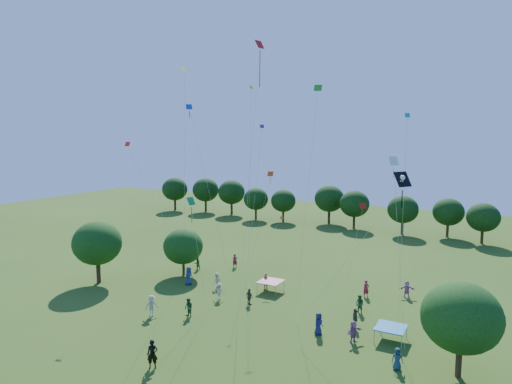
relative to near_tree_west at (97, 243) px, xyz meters
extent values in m
cylinder|color=#422B19|center=(0.00, 0.00, -3.22)|extent=(0.44, 0.44, 2.13)
ellipsoid|color=#184513|center=(0.00, 0.00, 0.01)|extent=(5.09, 5.09, 4.58)
cylinder|color=#422B19|center=(6.28, 6.37, -3.57)|extent=(0.29, 0.29, 1.43)
ellipsoid|color=#184513|center=(6.28, 6.37, -1.00)|extent=(4.37, 4.37, 3.94)
cylinder|color=#422B19|center=(35.06, -2.32, -3.34)|extent=(0.39, 0.39, 1.89)
ellipsoid|color=#184513|center=(35.06, -2.32, -0.26)|extent=(5.05, 5.05, 4.54)
cylinder|color=#422B19|center=(-21.66, 40.19, -3.21)|extent=(0.44, 0.44, 2.15)
ellipsoid|color=#13350F|center=(-21.66, 40.19, 0.06)|extent=(5.17, 5.17, 4.65)
cylinder|color=#422B19|center=(-15.19, 41.83, -3.20)|extent=(0.45, 0.45, 2.17)
ellipsoid|color=#13350F|center=(-15.19, 41.83, 0.11)|extent=(5.22, 5.22, 4.70)
cylinder|color=#422B19|center=(-8.90, 41.49, -3.21)|extent=(0.44, 0.44, 2.15)
ellipsoid|color=#13350F|center=(-8.90, 41.49, 0.07)|extent=(5.17, 5.17, 4.65)
cylinder|color=#422B19|center=(-2.31, 39.21, -3.35)|extent=(0.38, 0.38, 1.87)
ellipsoid|color=#13350F|center=(-2.31, 39.21, -0.51)|extent=(4.48, 4.48, 4.03)
cylinder|color=#422B19|center=(2.91, 39.82, -3.37)|extent=(0.38, 0.38, 1.84)
ellipsoid|color=#13350F|center=(2.91, 39.82, -0.57)|extent=(4.42, 4.42, 3.98)
cylinder|color=#422B19|center=(10.63, 42.22, -3.21)|extent=(0.44, 0.44, 2.14)
ellipsoid|color=#13350F|center=(10.63, 42.22, 0.04)|extent=(5.14, 5.14, 4.63)
cylinder|color=#422B19|center=(15.74, 40.04, -3.27)|extent=(0.42, 0.42, 2.03)
ellipsoid|color=#13350F|center=(15.74, 40.04, -0.20)|extent=(4.86, 4.86, 4.37)
cylinder|color=#422B19|center=(23.71, 38.93, -3.31)|extent=(0.40, 0.40, 1.96)
ellipsoid|color=#13350F|center=(23.71, 38.93, -0.32)|extent=(4.71, 4.71, 4.24)
cylinder|color=#422B19|center=(30.09, 40.46, -3.33)|extent=(0.39, 0.39, 1.91)
ellipsoid|color=#13350F|center=(30.09, 40.46, -0.42)|extent=(4.59, 4.59, 4.13)
cylinder|color=#422B19|center=(34.89, 38.28, -3.34)|extent=(0.39, 0.39, 1.89)
ellipsoid|color=#13350F|center=(34.89, 38.28, -0.47)|extent=(4.54, 4.54, 4.08)
cube|color=#EB1B48|center=(17.19, 6.20, -3.24)|extent=(2.20, 2.20, 0.08)
cylinder|color=#999999|center=(16.19, 5.20, -3.74)|extent=(0.05, 0.05, 1.10)
cylinder|color=#999999|center=(18.19, 5.20, -3.74)|extent=(0.05, 0.05, 1.10)
cylinder|color=#999999|center=(16.19, 7.20, -3.74)|extent=(0.05, 0.05, 1.10)
cylinder|color=#999999|center=(18.19, 7.20, -3.74)|extent=(0.05, 0.05, 1.10)
cube|color=#196DA5|center=(30.07, 0.86, -3.24)|extent=(2.20, 2.20, 0.08)
cylinder|color=#999999|center=(29.07, -0.14, -3.74)|extent=(0.05, 0.05, 1.10)
cylinder|color=#999999|center=(31.07, -0.14, -3.74)|extent=(0.05, 0.05, 1.10)
cylinder|color=#999999|center=(29.07, 1.86, -3.74)|extent=(0.05, 0.05, 1.10)
cylinder|color=#999999|center=(31.07, 1.86, -3.74)|extent=(0.05, 0.05, 1.10)
imported|color=black|center=(16.89, -10.93, -3.30)|extent=(0.87, 0.80, 1.97)
imported|color=navy|center=(31.40, -3.32, -3.52)|extent=(0.85, 0.65, 1.52)
imported|color=maroon|center=(25.99, 9.16, -3.45)|extent=(0.73, 0.72, 1.68)
imported|color=#25562B|center=(13.83, -2.80, -3.46)|extent=(0.91, 0.67, 1.66)
imported|color=#BAAD95|center=(13.87, 1.95, -3.49)|extent=(1.11, 0.66, 1.59)
imported|color=#48423A|center=(27.05, 1.71, -3.44)|extent=(0.92, 1.07, 1.68)
imported|color=#915488|center=(27.67, -0.78, -3.44)|extent=(1.17, 1.67, 1.69)
imported|color=navy|center=(24.86, -0.77, -3.40)|extent=(0.66, 0.96, 1.78)
imported|color=maroon|center=(9.83, 11.58, -3.49)|extent=(0.70, 0.69, 1.60)
imported|color=#224E21|center=(6.41, 8.76, -3.53)|extent=(0.67, 0.84, 1.51)
imported|color=#A8A686|center=(11.86, 4.59, -3.49)|extent=(0.65, 1.11, 1.59)
imported|color=#3F3833|center=(17.05, 2.10, -3.52)|extent=(0.99, 0.70, 1.54)
imported|color=#A96296|center=(29.44, 11.02, -3.48)|extent=(1.59, 0.97, 1.61)
imported|color=navy|center=(8.77, 3.98, -3.34)|extent=(0.65, 1.01, 1.90)
imported|color=maroon|center=(16.34, 6.81, -3.51)|extent=(0.60, 0.40, 1.56)
imported|color=#245629|center=(26.54, 4.97, -3.46)|extent=(0.92, 0.70, 1.65)
imported|color=#B8A793|center=(10.92, -4.20, -3.34)|extent=(1.07, 1.35, 1.88)
cube|color=black|center=(31.29, -3.54, 8.54)|extent=(1.09, 1.21, 0.92)
cube|color=black|center=(31.29, -3.49, 7.26)|extent=(0.11, 0.27, 1.18)
sphere|color=white|center=(31.29, -3.60, 8.64)|extent=(0.34, 0.34, 0.34)
cylinder|color=white|center=(31.29, -3.60, 8.36)|extent=(0.25, 0.47, 0.31)
cylinder|color=white|center=(31.29, -3.60, 8.36)|extent=(0.25, 0.47, 0.31)
cylinder|color=beige|center=(27.55, -2.94, 2.55)|extent=(7.50, 1.21, 11.08)
cube|color=red|center=(18.38, 1.56, 18.74)|extent=(0.57, 0.86, 0.69)
cube|color=red|center=(18.38, 1.61, 16.75)|extent=(0.40, 0.57, 2.94)
cylinder|color=beige|center=(18.26, -0.01, 7.71)|extent=(0.27, 3.15, 21.40)
cube|color=#CE3D0C|center=(13.23, 13.99, 6.73)|extent=(0.74, 0.58, 0.53)
cube|color=#CE3D0C|center=(13.23, 14.04, 5.93)|extent=(0.14, 0.18, 0.76)
cylinder|color=beige|center=(13.05, 11.88, 1.73)|extent=(0.37, 4.24, 9.45)
cube|color=red|center=(3.88, 0.90, 10.33)|extent=(0.53, 0.36, 0.43)
cylinder|color=beige|center=(5.20, 3.78, 3.57)|extent=(2.66, 5.78, 13.12)
cube|color=#FFF516|center=(10.38, 14.54, 16.71)|extent=(0.30, 0.45, 0.38)
cylinder|color=beige|center=(11.52, 12.12, 6.78)|extent=(2.31, 4.87, 19.53)
cube|color=#18883F|center=(15.88, -4.95, 6.23)|extent=(0.43, 0.71, 0.60)
cube|color=#18883F|center=(15.88, -4.90, 5.15)|extent=(0.22, 0.27, 1.30)
cylinder|color=beige|center=(15.31, -3.29, 1.48)|extent=(1.16, 3.33, 8.94)
cube|color=#123ABC|center=(10.26, 2.58, 13.89)|extent=(0.62, 0.65, 0.50)
cube|color=#123ABC|center=(10.26, 2.63, 13.16)|extent=(0.07, 0.17, 0.72)
cylinder|color=beige|center=(11.11, 4.58, 5.33)|extent=(1.72, 4.01, 16.64)
cube|color=#721686|center=(15.54, 7.44, 12.08)|extent=(0.46, 0.47, 0.35)
cylinder|color=beige|center=(14.10, 8.54, 4.46)|extent=(2.91, 2.22, 14.90)
cube|color=silver|center=(30.55, -2.78, 9.64)|extent=(0.64, 0.66, 0.58)
cube|color=silver|center=(30.55, -2.73, 8.89)|extent=(0.07, 0.16, 0.69)
cylinder|color=beige|center=(31.14, -2.75, 3.19)|extent=(1.20, 0.08, 12.36)
cube|color=#0C88B4|center=(30.97, -1.06, 12.61)|extent=(0.37, 0.32, 0.30)
cylinder|color=beige|center=(30.90, -0.77, 4.74)|extent=(0.17, 0.60, 15.45)
cube|color=red|center=(24.77, 11.58, 4.20)|extent=(0.70, 0.63, 0.51)
cylinder|color=beige|center=(24.31, 10.77, 0.48)|extent=(0.95, 1.63, 6.94)
cube|color=#EB530C|center=(15.16, 13.02, 1.88)|extent=(0.43, 0.42, 0.28)
cylinder|color=beige|center=(13.92, 11.43, -0.63)|extent=(2.51, 3.20, 4.73)
cube|color=#FFFD16|center=(8.87, 3.79, 17.60)|extent=(0.53, 0.58, 0.35)
cylinder|color=beige|center=(7.53, 5.25, 7.21)|extent=(2.69, 2.93, 20.39)
cube|color=#1D8A19|center=(23.79, 1.06, 14.91)|extent=(0.67, 0.49, 0.51)
cylinder|color=beige|center=(22.89, 1.31, 5.83)|extent=(1.83, 0.52, 17.64)
camera|label=1|loc=(36.73, -33.04, 11.43)|focal=32.00mm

